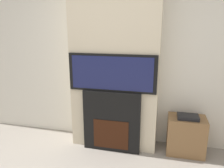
{
  "coord_description": "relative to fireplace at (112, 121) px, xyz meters",
  "views": [
    {
      "loc": [
        0.63,
        -1.04,
        1.69
      ],
      "look_at": [
        0.0,
        1.65,
        0.95
      ],
      "focal_mm": 35.0,
      "sensor_mm": 36.0,
      "label": 1
    }
  ],
  "objects": [
    {
      "name": "media_stand",
      "position": [
        0.99,
        0.14,
        -0.16
      ],
      "size": [
        0.49,
        0.33,
        0.57
      ],
      "color": "brown",
      "rests_on": "ground_plane"
    },
    {
      "name": "chimney_breast",
      "position": [
        0.0,
        0.18,
        0.93
      ],
      "size": [
        1.19,
        0.35,
        2.7
      ],
      "color": "beige",
      "rests_on": "ground_plane"
    },
    {
      "name": "fireplace",
      "position": [
        0.0,
        0.0,
        0.0
      ],
      "size": [
        0.78,
        0.15,
        0.85
      ],
      "color": "black",
      "rests_on": "ground_plane"
    },
    {
      "name": "television",
      "position": [
        0.0,
        -0.0,
        0.68
      ],
      "size": [
        1.16,
        0.07,
        0.5
      ],
      "color": "black",
      "rests_on": "fireplace"
    },
    {
      "name": "wall_back",
      "position": [
        0.0,
        0.38,
        0.93
      ],
      "size": [
        6.0,
        0.06,
        2.7
      ],
      "color": "silver",
      "rests_on": "ground_plane"
    }
  ]
}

